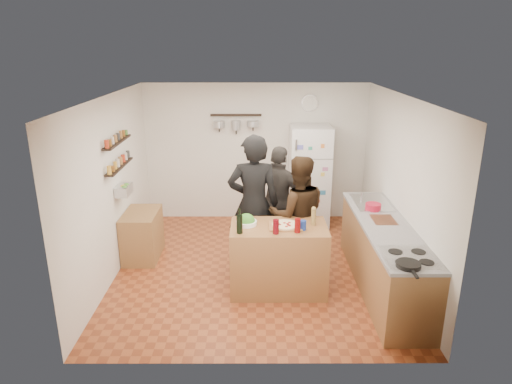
{
  "coord_description": "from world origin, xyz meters",
  "views": [
    {
      "loc": [
        -0.01,
        -6.03,
        3.17
      ],
      "look_at": [
        0.0,
        0.1,
        1.15
      ],
      "focal_mm": 32.0,
      "sensor_mm": 36.0,
      "label": 1
    }
  ],
  "objects_px": {
    "red_bowl": "(373,207)",
    "counter_run": "(384,257)",
    "salad_bowl": "(246,223)",
    "person_back": "(279,201)",
    "person_left": "(254,204)",
    "skillet": "(408,265)",
    "wine_bottle": "(240,224)",
    "prep_island": "(278,258)",
    "side_table": "(142,235)",
    "wall_clock": "(310,103)",
    "person_center": "(298,215)",
    "pepper_mill": "(314,218)",
    "salt_canister": "(303,225)",
    "fridge": "(309,176)"
  },
  "relations": [
    {
      "from": "salt_canister",
      "to": "red_bowl",
      "type": "height_order",
      "value": "salt_canister"
    },
    {
      "from": "salad_bowl",
      "to": "person_left",
      "type": "relative_size",
      "value": 0.14
    },
    {
      "from": "prep_island",
      "to": "person_back",
      "type": "height_order",
      "value": "person_back"
    },
    {
      "from": "person_back",
      "to": "pepper_mill",
      "type": "bearing_deg",
      "value": 133.26
    },
    {
      "from": "counter_run",
      "to": "red_bowl",
      "type": "height_order",
      "value": "red_bowl"
    },
    {
      "from": "person_center",
      "to": "person_back",
      "type": "relative_size",
      "value": 1.0
    },
    {
      "from": "skillet",
      "to": "red_bowl",
      "type": "relative_size",
      "value": 1.18
    },
    {
      "from": "pepper_mill",
      "to": "person_back",
      "type": "xyz_separation_m",
      "value": [
        -0.39,
        1.07,
        -0.15
      ]
    },
    {
      "from": "person_left",
      "to": "person_back",
      "type": "distance_m",
      "value": 0.67
    },
    {
      "from": "red_bowl",
      "to": "counter_run",
      "type": "bearing_deg",
      "value": -84.73
    },
    {
      "from": "salt_canister",
      "to": "skillet",
      "type": "xyz_separation_m",
      "value": [
        1.01,
        -1.02,
        -0.03
      ]
    },
    {
      "from": "prep_island",
      "to": "salt_canister",
      "type": "distance_m",
      "value": 0.61
    },
    {
      "from": "person_back",
      "to": "skillet",
      "type": "relative_size",
      "value": 6.61
    },
    {
      "from": "wine_bottle",
      "to": "person_back",
      "type": "relative_size",
      "value": 0.14
    },
    {
      "from": "salad_bowl",
      "to": "side_table",
      "type": "relative_size",
      "value": 0.34
    },
    {
      "from": "person_center",
      "to": "person_back",
      "type": "xyz_separation_m",
      "value": [
        -0.23,
        0.58,
        0.0
      ]
    },
    {
      "from": "skillet",
      "to": "side_table",
      "type": "bearing_deg",
      "value": 147.71
    },
    {
      "from": "salad_bowl",
      "to": "counter_run",
      "type": "distance_m",
      "value": 1.89
    },
    {
      "from": "pepper_mill",
      "to": "wall_clock",
      "type": "height_order",
      "value": "wall_clock"
    },
    {
      "from": "person_back",
      "to": "red_bowl",
      "type": "bearing_deg",
      "value": -179.43
    },
    {
      "from": "wall_clock",
      "to": "prep_island",
      "type": "bearing_deg",
      "value": -103.82
    },
    {
      "from": "pepper_mill",
      "to": "wall_clock",
      "type": "bearing_deg",
      "value": 85.51
    },
    {
      "from": "skillet",
      "to": "wall_clock",
      "type": "relative_size",
      "value": 0.86
    },
    {
      "from": "salt_canister",
      "to": "prep_island",
      "type": "bearing_deg",
      "value": 158.2
    },
    {
      "from": "person_left",
      "to": "skillet",
      "type": "height_order",
      "value": "person_left"
    },
    {
      "from": "person_left",
      "to": "person_center",
      "type": "bearing_deg",
      "value": 173.13
    },
    {
      "from": "counter_run",
      "to": "wine_bottle",
      "type": "bearing_deg",
      "value": -172.41
    },
    {
      "from": "salt_canister",
      "to": "person_back",
      "type": "distance_m",
      "value": 1.26
    },
    {
      "from": "wine_bottle",
      "to": "prep_island",
      "type": "bearing_deg",
      "value": 23.75
    },
    {
      "from": "salt_canister",
      "to": "skillet",
      "type": "height_order",
      "value": "salt_canister"
    },
    {
      "from": "person_back",
      "to": "fridge",
      "type": "relative_size",
      "value": 0.95
    },
    {
      "from": "person_center",
      "to": "red_bowl",
      "type": "bearing_deg",
      "value": 177.4
    },
    {
      "from": "prep_island",
      "to": "skillet",
      "type": "xyz_separation_m",
      "value": [
        1.31,
        -1.14,
        0.49
      ]
    },
    {
      "from": "fridge",
      "to": "red_bowl",
      "type": "bearing_deg",
      "value": -68.29
    },
    {
      "from": "person_back",
      "to": "red_bowl",
      "type": "height_order",
      "value": "person_back"
    },
    {
      "from": "prep_island",
      "to": "wine_bottle",
      "type": "height_order",
      "value": "wine_bottle"
    },
    {
      "from": "wine_bottle",
      "to": "counter_run",
      "type": "bearing_deg",
      "value": 7.59
    },
    {
      "from": "salad_bowl",
      "to": "wine_bottle",
      "type": "relative_size",
      "value": 1.16
    },
    {
      "from": "counter_run",
      "to": "side_table",
      "type": "relative_size",
      "value": 3.29
    },
    {
      "from": "person_back",
      "to": "prep_island",
      "type": "bearing_deg",
      "value": 110.07
    },
    {
      "from": "wall_clock",
      "to": "salad_bowl",
      "type": "bearing_deg",
      "value": -112.36
    },
    {
      "from": "salt_canister",
      "to": "skillet",
      "type": "distance_m",
      "value": 1.43
    },
    {
      "from": "wine_bottle",
      "to": "side_table",
      "type": "relative_size",
      "value": 0.29
    },
    {
      "from": "salad_bowl",
      "to": "person_back",
      "type": "bearing_deg",
      "value": 65.69
    },
    {
      "from": "prep_island",
      "to": "skillet",
      "type": "relative_size",
      "value": 4.83
    },
    {
      "from": "wall_clock",
      "to": "person_back",
      "type": "bearing_deg",
      "value": -110.99
    },
    {
      "from": "wine_bottle",
      "to": "salad_bowl",
      "type": "bearing_deg",
      "value": 73.5
    },
    {
      "from": "fridge",
      "to": "counter_run",
      "type": "bearing_deg",
      "value": -71.94
    },
    {
      "from": "prep_island",
      "to": "wall_clock",
      "type": "height_order",
      "value": "wall_clock"
    },
    {
      "from": "person_center",
      "to": "pepper_mill",
      "type": "bearing_deg",
      "value": 103.35
    }
  ]
}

